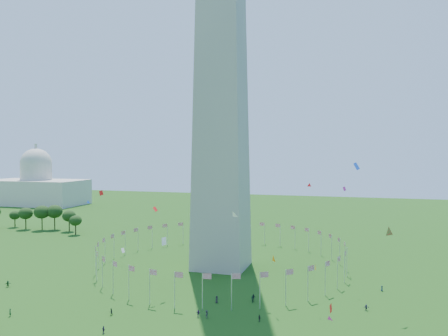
# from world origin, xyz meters

# --- Properties ---
(ground) EXTENTS (600.00, 600.00, 0.00)m
(ground) POSITION_xyz_m (0.00, 0.00, 0.00)
(ground) COLOR #17420F
(ground) RESTS_ON ground
(washington_monument) EXTENTS (16.80, 16.80, 169.00)m
(washington_monument) POSITION_xyz_m (0.00, 50.00, 84.50)
(washington_monument) COLOR #A8A495
(washington_monument) RESTS_ON ground
(flag_ring) EXTENTS (80.24, 80.24, 9.00)m
(flag_ring) POSITION_xyz_m (-0.00, 50.00, 4.50)
(flag_ring) COLOR silver
(flag_ring) RESTS_ON ground
(capitol_building) EXTENTS (70.00, 35.00, 46.00)m
(capitol_building) POSITION_xyz_m (-180.00, 180.00, 23.00)
(capitol_building) COLOR beige
(capitol_building) RESTS_ON ground
(crowd) EXTENTS (102.09, 64.14, 1.96)m
(crowd) POSITION_xyz_m (6.90, 3.64, 0.86)
(crowd) COLOR black
(crowd) RESTS_ON ground
(kites_aloft) EXTENTS (103.17, 64.66, 31.72)m
(kites_aloft) POSITION_xyz_m (13.09, 22.76, 17.96)
(kites_aloft) COLOR white
(kites_aloft) RESTS_ON ground
(tree_line_west) EXTENTS (54.86, 15.42, 11.96)m
(tree_line_west) POSITION_xyz_m (-106.35, 91.08, 5.44)
(tree_line_west) COLOR #224717
(tree_line_west) RESTS_ON ground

